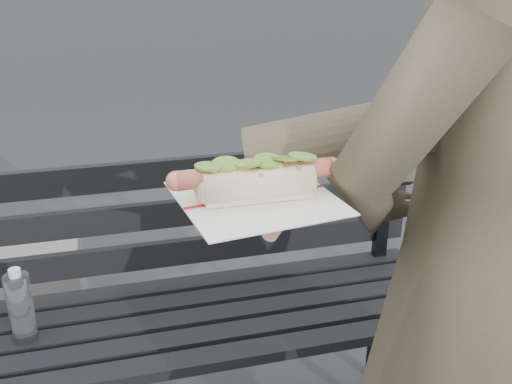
% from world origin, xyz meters
% --- Properties ---
extents(park_bench, '(1.50, 0.44, 0.88)m').
position_xyz_m(park_bench, '(-0.04, 0.85, 0.52)').
color(park_bench, black).
rests_on(park_bench, ground).
extents(person, '(0.75, 0.62, 1.78)m').
position_xyz_m(person, '(0.39, 0.14, 0.89)').
color(person, '#423B2C').
rests_on(person, ground).
extents(held_hotdog, '(0.63, 0.30, 0.20)m').
position_xyz_m(held_hotdog, '(0.18, 0.12, 1.18)').
color(held_hotdog, '#423B2C').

